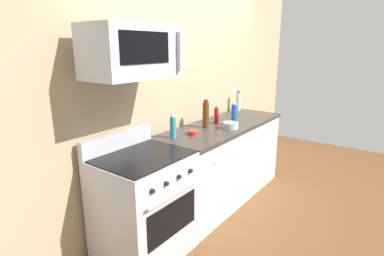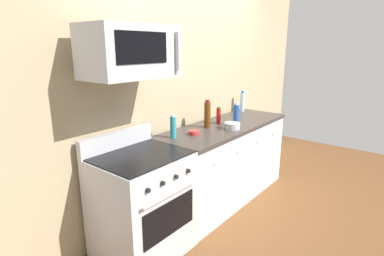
{
  "view_description": "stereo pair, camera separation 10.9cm",
  "coord_description": "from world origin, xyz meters",
  "px_view_note": "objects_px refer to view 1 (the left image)",
  "views": [
    {
      "loc": [
        -2.97,
        -1.74,
        1.79
      ],
      "look_at": [
        -0.69,
        -0.05,
        1.03
      ],
      "focal_mm": 28.43,
      "sensor_mm": 36.0,
      "label": 1
    },
    {
      "loc": [
        -2.9,
        -1.82,
        1.79
      ],
      "look_at": [
        -0.69,
        -0.05,
        1.03
      ],
      "focal_mm": 28.43,
      "sensor_mm": 36.0,
      "label": 2
    }
  ],
  "objects_px": {
    "bowl_red_small": "(193,132)",
    "bottle_water_clear": "(238,101)",
    "bottle_wine_amber": "(206,114)",
    "microwave": "(133,52)",
    "range_oven": "(144,205)",
    "bottle_soda_blue": "(234,114)",
    "bottle_dish_soap": "(173,127)",
    "bowl_steel_prep": "(231,125)",
    "bottle_hot_sauce_red": "(216,115)"
  },
  "relations": [
    {
      "from": "bottle_wine_amber",
      "to": "bowl_steel_prep",
      "type": "relative_size",
      "value": 1.81
    },
    {
      "from": "bottle_wine_amber",
      "to": "bottle_soda_blue",
      "type": "xyz_separation_m",
      "value": [
        0.27,
        -0.2,
        -0.02
      ]
    },
    {
      "from": "bottle_hot_sauce_red",
      "to": "bottle_water_clear",
      "type": "bearing_deg",
      "value": 9.45
    },
    {
      "from": "bowl_steel_prep",
      "to": "bottle_hot_sauce_red",
      "type": "bearing_deg",
      "value": 64.48
    },
    {
      "from": "microwave",
      "to": "bottle_hot_sauce_red",
      "type": "relative_size",
      "value": 3.84
    },
    {
      "from": "range_oven",
      "to": "bottle_wine_amber",
      "type": "xyz_separation_m",
      "value": [
        1.06,
        0.08,
        0.6
      ]
    },
    {
      "from": "bottle_wine_amber",
      "to": "bowl_steel_prep",
      "type": "height_order",
      "value": "bottle_wine_amber"
    },
    {
      "from": "range_oven",
      "to": "bottle_dish_soap",
      "type": "height_order",
      "value": "bottle_dish_soap"
    },
    {
      "from": "microwave",
      "to": "bottle_dish_soap",
      "type": "distance_m",
      "value": 0.9
    },
    {
      "from": "bowl_red_small",
      "to": "bottle_wine_amber",
      "type": "bearing_deg",
      "value": 10.45
    },
    {
      "from": "microwave",
      "to": "bottle_wine_amber",
      "type": "height_order",
      "value": "microwave"
    },
    {
      "from": "range_oven",
      "to": "bowl_red_small",
      "type": "bearing_deg",
      "value": 1.75
    },
    {
      "from": "range_oven",
      "to": "microwave",
      "type": "relative_size",
      "value": 1.44
    },
    {
      "from": "bottle_soda_blue",
      "to": "bottle_hot_sauce_red",
      "type": "distance_m",
      "value": 0.22
    },
    {
      "from": "bottle_soda_blue",
      "to": "bowl_steel_prep",
      "type": "xyz_separation_m",
      "value": [
        -0.15,
        -0.04,
        -0.09
      ]
    },
    {
      "from": "bottle_wine_amber",
      "to": "bottle_hot_sauce_red",
      "type": "xyz_separation_m",
      "value": [
        0.25,
        0.02,
        -0.06
      ]
    },
    {
      "from": "bottle_hot_sauce_red",
      "to": "bowl_steel_prep",
      "type": "distance_m",
      "value": 0.3
    },
    {
      "from": "bottle_wine_amber",
      "to": "bowl_steel_prep",
      "type": "distance_m",
      "value": 0.3
    },
    {
      "from": "bottle_soda_blue",
      "to": "bowl_steel_prep",
      "type": "height_order",
      "value": "bottle_soda_blue"
    },
    {
      "from": "bowl_steel_prep",
      "to": "microwave",
      "type": "bearing_deg",
      "value": 169.89
    },
    {
      "from": "bottle_hot_sauce_red",
      "to": "bottle_dish_soap",
      "type": "distance_m",
      "value": 0.78
    },
    {
      "from": "range_oven",
      "to": "bowl_steel_prep",
      "type": "bearing_deg",
      "value": -8.0
    },
    {
      "from": "bottle_hot_sauce_red",
      "to": "bottle_dish_soap",
      "type": "height_order",
      "value": "bottle_dish_soap"
    },
    {
      "from": "bottle_soda_blue",
      "to": "bottle_hot_sauce_red",
      "type": "bearing_deg",
      "value": 97.35
    },
    {
      "from": "bowl_steel_prep",
      "to": "bottle_dish_soap",
      "type": "bearing_deg",
      "value": 157.06
    },
    {
      "from": "range_oven",
      "to": "bottle_dish_soap",
      "type": "xyz_separation_m",
      "value": [
        0.53,
        0.11,
        0.56
      ]
    },
    {
      "from": "bottle_dish_soap",
      "to": "bowl_red_small",
      "type": "distance_m",
      "value": 0.25
    },
    {
      "from": "microwave",
      "to": "bottle_water_clear",
      "type": "height_order",
      "value": "microwave"
    },
    {
      "from": "bottle_hot_sauce_red",
      "to": "bottle_dish_soap",
      "type": "relative_size",
      "value": 0.82
    },
    {
      "from": "bottle_soda_blue",
      "to": "bottle_dish_soap",
      "type": "xyz_separation_m",
      "value": [
        -0.8,
        0.23,
        -0.01
      ]
    },
    {
      "from": "bottle_hot_sauce_red",
      "to": "bottle_wine_amber",
      "type": "bearing_deg",
      "value": -176.27
    },
    {
      "from": "bottle_water_clear",
      "to": "bowl_red_small",
      "type": "height_order",
      "value": "bottle_water_clear"
    },
    {
      "from": "bottle_water_clear",
      "to": "bowl_red_small",
      "type": "xyz_separation_m",
      "value": [
        -1.34,
        -0.2,
        -0.11
      ]
    },
    {
      "from": "bottle_soda_blue",
      "to": "bowl_red_small",
      "type": "bearing_deg",
      "value": 166.09
    },
    {
      "from": "microwave",
      "to": "bottle_water_clear",
      "type": "bearing_deg",
      "value": 4.97
    },
    {
      "from": "bottle_wine_amber",
      "to": "bottle_water_clear",
      "type": "bearing_deg",
      "value": 8.09
    },
    {
      "from": "bowl_red_small",
      "to": "bottle_water_clear",
      "type": "bearing_deg",
      "value": 8.65
    },
    {
      "from": "range_oven",
      "to": "bowl_red_small",
      "type": "height_order",
      "value": "range_oven"
    },
    {
      "from": "bowl_red_small",
      "to": "range_oven",
      "type": "bearing_deg",
      "value": -178.25
    },
    {
      "from": "range_oven",
      "to": "microwave",
      "type": "distance_m",
      "value": 1.28
    },
    {
      "from": "bowl_red_small",
      "to": "bowl_steel_prep",
      "type": "bearing_deg",
      "value": -23.59
    },
    {
      "from": "bottle_hot_sauce_red",
      "to": "bowl_red_small",
      "type": "relative_size",
      "value": 1.82
    },
    {
      "from": "bottle_soda_blue",
      "to": "bottle_water_clear",
      "type": "height_order",
      "value": "bottle_water_clear"
    },
    {
      "from": "microwave",
      "to": "bottle_water_clear",
      "type": "relative_size",
      "value": 2.66
    },
    {
      "from": "bottle_wine_amber",
      "to": "bottle_soda_blue",
      "type": "distance_m",
      "value": 0.34
    },
    {
      "from": "bottle_wine_amber",
      "to": "bowl_red_small",
      "type": "height_order",
      "value": "bottle_wine_amber"
    },
    {
      "from": "bottle_wine_amber",
      "to": "bottle_hot_sauce_red",
      "type": "bearing_deg",
      "value": 3.73
    },
    {
      "from": "range_oven",
      "to": "microwave",
      "type": "bearing_deg",
      "value": 89.71
    },
    {
      "from": "bottle_hot_sauce_red",
      "to": "bottle_soda_blue",
      "type": "bearing_deg",
      "value": -82.65
    },
    {
      "from": "bowl_red_small",
      "to": "bottle_hot_sauce_red",
      "type": "bearing_deg",
      "value": 7.52
    }
  ]
}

